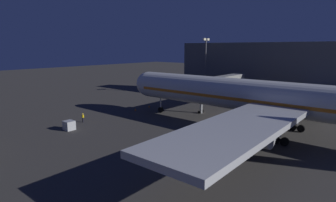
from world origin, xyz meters
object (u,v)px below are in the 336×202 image
at_px(jet_bridge, 216,83).
at_px(traffic_cone_nose_port, 149,106).
at_px(apron_floodlight_mast, 205,62).
at_px(ground_crew_by_belt_loader, 83,117).
at_px(airliner_at_gate, 295,102).
at_px(traffic_cone_nose_starboard, 135,109).
at_px(baggage_container_mid_row, 69,125).

relative_size(jet_bridge, traffic_cone_nose_port, 37.28).
bearing_deg(jet_bridge, apron_floodlight_mast, -140.18).
bearing_deg(ground_crew_by_belt_loader, traffic_cone_nose_port, 178.50).
xyz_separation_m(apron_floodlight_mast, ground_crew_by_belt_loader, (40.57, -0.80, -8.56)).
bearing_deg(ground_crew_by_belt_loader, jet_bridge, 153.94).
height_order(airliner_at_gate, traffic_cone_nose_starboard, airliner_at_gate).
bearing_deg(traffic_cone_nose_starboard, baggage_container_mid_row, 6.56).
distance_m(jet_bridge, traffic_cone_nose_starboard, 18.98).
bearing_deg(traffic_cone_nose_starboard, airliner_at_gate, 93.92).
bearing_deg(apron_floodlight_mast, traffic_cone_nose_starboard, -0.72).
bearing_deg(airliner_at_gate, ground_crew_by_belt_loader, -65.17).
distance_m(jet_bridge, baggage_container_mid_row, 32.58).
height_order(ground_crew_by_belt_loader, traffic_cone_nose_port, ground_crew_by_belt_loader).
distance_m(jet_bridge, ground_crew_by_belt_loader, 29.55).
height_order(jet_bridge, traffic_cone_nose_port, jet_bridge).
height_order(baggage_container_mid_row, traffic_cone_nose_port, baggage_container_mid_row).
relative_size(baggage_container_mid_row, traffic_cone_nose_port, 3.08).
relative_size(jet_bridge, baggage_container_mid_row, 12.10).
distance_m(apron_floodlight_mast, ground_crew_by_belt_loader, 41.48).
xyz_separation_m(airliner_at_gate, apron_floodlight_mast, (-25.50, -31.78, 3.86)).
xyz_separation_m(apron_floodlight_mast, traffic_cone_nose_port, (23.30, -0.35, -9.23)).
xyz_separation_m(baggage_container_mid_row, traffic_cone_nose_starboard, (-17.16, -1.97, -0.50)).
bearing_deg(baggage_container_mid_row, traffic_cone_nose_starboard, -173.44).
height_order(baggage_container_mid_row, ground_crew_by_belt_loader, ground_crew_by_belt_loader).
xyz_separation_m(baggage_container_mid_row, traffic_cone_nose_port, (-21.56, -1.97, -0.50)).
bearing_deg(ground_crew_by_belt_loader, apron_floodlight_mast, 178.87).
relative_size(apron_floodlight_mast, traffic_cone_nose_port, 29.45).
xyz_separation_m(jet_bridge, apron_floodlight_mast, (-14.39, -12.00, 3.69)).
xyz_separation_m(airliner_at_gate, baggage_container_mid_row, (19.36, -30.16, -4.87)).
distance_m(airliner_at_gate, baggage_container_mid_row, 36.17).
height_order(jet_bridge, ground_crew_by_belt_loader, jet_bridge).
bearing_deg(airliner_at_gate, jet_bridge, -119.31).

